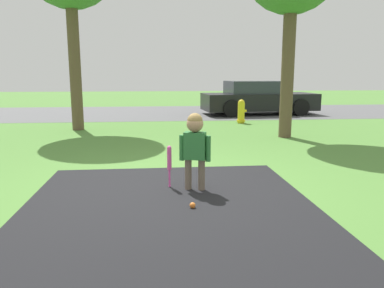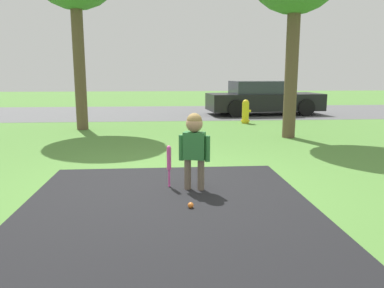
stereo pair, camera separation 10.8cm
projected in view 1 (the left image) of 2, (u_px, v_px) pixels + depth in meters
name	position (u px, v px, depth m)	size (l,w,h in m)	color
ground_plane	(170.00, 185.00, 5.40)	(60.00, 60.00, 0.00)	#518438
driveway_strip	(178.00, 277.00, 2.95)	(3.55, 7.00, 0.01)	black
street_strip	(160.00, 112.00, 15.57)	(40.00, 6.00, 0.01)	#59595B
child	(195.00, 141.00, 5.05)	(0.42, 0.24, 1.06)	#6B5B4C
baseball_bat	(169.00, 160.00, 5.22)	(0.06, 0.06, 0.60)	#E54CA5
sports_ball	(193.00, 205.00, 4.46)	(0.07, 0.07, 0.07)	orange
fire_hydrant	(241.00, 112.00, 12.12)	(0.31, 0.28, 0.77)	yellow
parked_car	(258.00, 99.00, 14.76)	(4.52, 2.16, 1.31)	black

